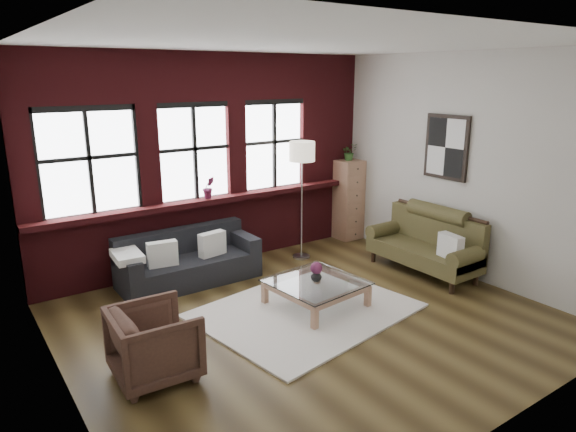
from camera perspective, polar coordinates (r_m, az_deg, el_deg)
floor at (r=6.38m, az=2.39°, el=-11.34°), size 5.50×5.50×0.00m
ceiling at (r=5.71m, az=2.77°, el=18.70°), size 5.50×5.50×0.00m
wall_back at (r=7.94m, az=-8.51°, el=6.02°), size 5.50×0.00×5.50m
wall_front at (r=4.21m, az=23.70°, el=-3.49°), size 5.50×0.00×5.50m
wall_left at (r=4.75m, az=-24.83°, el=-1.56°), size 0.00×5.00×5.00m
wall_right at (r=7.79m, az=18.92°, el=5.19°), size 0.00×5.00×5.00m
brick_backwall at (r=7.88m, az=-8.32°, el=5.97°), size 5.50×0.12×3.20m
sill_ledge at (r=7.91m, az=-7.87°, el=1.88°), size 5.50×0.30×0.08m
window_left at (r=7.26m, az=-21.24°, el=5.48°), size 1.38×0.10×1.50m
window_mid at (r=7.74m, az=-10.39°, el=6.83°), size 1.38×0.10×1.50m
window_right at (r=8.41m, az=-1.63°, el=7.74°), size 1.38×0.10×1.50m
wall_poster at (r=7.91m, az=17.20°, el=7.31°), size 0.05×0.74×0.94m
shag_rug at (r=6.56m, az=1.97°, el=-10.43°), size 2.78×2.33×0.03m
dark_sofa at (r=7.43m, az=-10.96°, el=-4.69°), size 1.96×0.79×0.71m
pillow_a at (r=7.13m, az=-13.79°, el=-4.11°), size 0.42×0.20×0.34m
pillow_b at (r=7.41m, az=-8.42°, el=-3.08°), size 0.42×0.20×0.34m
vintage_settee at (r=7.86m, az=14.81°, el=-2.91°), size 0.78×1.76×0.94m
pillow_settee at (r=7.45m, az=17.60°, el=-3.24°), size 0.20×0.40×0.34m
armchair at (r=5.28m, az=-14.61°, el=-13.51°), size 0.83×0.81×0.72m
coffee_table at (r=6.64m, az=3.13°, el=-8.63°), size 1.15×1.15×0.35m
vase at (r=6.55m, az=3.16°, el=-6.65°), size 0.16×0.16×0.15m
flowers at (r=6.51m, az=3.17°, el=-5.80°), size 0.15×0.15×0.15m
drawer_chest at (r=9.27m, az=6.66°, el=1.83°), size 0.44×0.44×1.42m
potted_plant_top at (r=9.11m, az=6.83°, el=7.08°), size 0.31×0.28×0.30m
floor_lamp at (r=8.10m, az=1.54°, el=2.17°), size 0.40×0.40×2.03m
sill_plant at (r=7.78m, az=-8.80°, el=3.16°), size 0.20×0.17×0.33m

